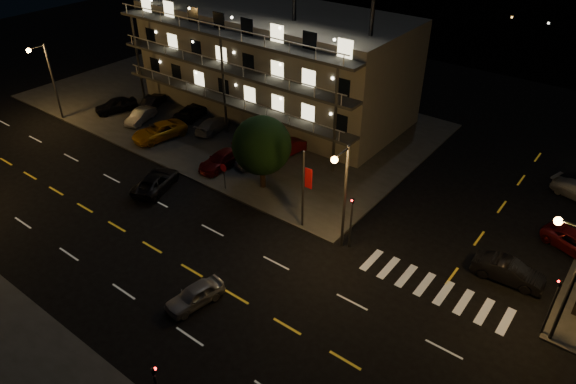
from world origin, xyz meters
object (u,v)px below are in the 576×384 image
Objects in this scene: lot_car_4 at (254,157)px; side_car_0 at (508,271)px; road_car_east at (195,295)px; lot_car_2 at (159,131)px; tree at (261,147)px; lot_car_7 at (213,125)px; road_car_west at (156,181)px.

side_car_0 reaches higher than lot_car_4.
side_car_0 reaches higher than road_car_east.
road_car_east is (18.61, -13.28, -0.24)m from lot_car_2.
tree reaches higher than lot_car_2.
lot_car_7 is 23.51m from road_car_east.
lot_car_2 is 5.22m from lot_car_7.
lot_car_4 is 0.85× the size of side_car_0.
tree reaches higher than lot_car_4.
lot_car_2 is at bearing 154.69° from road_car_east.
lot_car_7 is at bearing 79.19° from side_car_0.
side_car_0 is 0.91× the size of road_car_west.
road_car_east is (15.62, -17.57, -0.14)m from lot_car_7.
lot_car_2 is 1.40× the size of road_car_east.
lot_car_7 reaches higher than road_car_west.
tree is 9.34m from road_car_west.
road_car_east is at bearing -67.94° from tree.
lot_car_2 reaches higher than road_car_west.
road_car_west is at bearing 159.22° from road_car_east.
side_car_0 reaches higher than lot_car_7.
tree is at bearing -28.97° from lot_car_4.
lot_car_2 is at bearing 87.21° from side_car_0.
lot_car_7 is (-10.49, 4.90, -3.05)m from tree.
lot_car_4 is 0.77× the size of road_car_west.
tree is at bearing -161.25° from road_car_west.
tree is 1.17× the size of lot_car_2.
tree reaches higher than road_car_east.
lot_car_2 is at bearing 45.22° from lot_car_7.
lot_car_2 is 1.08× the size of road_car_west.
lot_car_4 is 8.79m from road_car_west.
lot_car_4 is 1.00× the size of road_car_east.
lot_car_2 is 1.40× the size of lot_car_4.
road_car_west is (-12.04, 7.23, 0.04)m from road_car_east.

